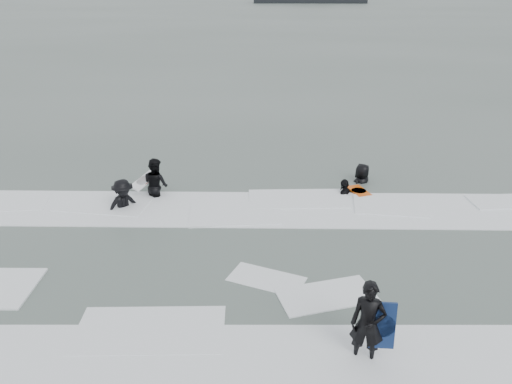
{
  "coord_description": "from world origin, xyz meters",
  "views": [
    {
      "loc": [
        0.24,
        -8.27,
        6.9
      ],
      "look_at": [
        0.0,
        5.0,
        1.1
      ],
      "focal_mm": 35.0,
      "sensor_mm": 36.0,
      "label": 1
    }
  ],
  "objects_px": {
    "surfer_centre": "(364,360)",
    "surfer_wading": "(157,196)",
    "surfer_breaker": "(125,210)",
    "surfer_right_far": "(362,183)",
    "surfer_right_near": "(344,195)"
  },
  "relations": [
    {
      "from": "surfer_centre",
      "to": "surfer_wading",
      "type": "bearing_deg",
      "value": 141.73
    },
    {
      "from": "surfer_breaker",
      "to": "surfer_right_far",
      "type": "height_order",
      "value": "surfer_breaker"
    },
    {
      "from": "surfer_wading",
      "to": "surfer_breaker",
      "type": "height_order",
      "value": "surfer_wading"
    },
    {
      "from": "surfer_centre",
      "to": "surfer_wading",
      "type": "height_order",
      "value": "surfer_wading"
    },
    {
      "from": "surfer_right_near",
      "to": "surfer_right_far",
      "type": "xyz_separation_m",
      "value": [
        0.78,
        1.08,
        0.0
      ]
    },
    {
      "from": "surfer_wading",
      "to": "surfer_right_near",
      "type": "height_order",
      "value": "surfer_wading"
    },
    {
      "from": "surfer_breaker",
      "to": "surfer_centre",
      "type": "bearing_deg",
      "value": -86.64
    },
    {
      "from": "surfer_right_near",
      "to": "surfer_centre",
      "type": "bearing_deg",
      "value": 25.87
    },
    {
      "from": "surfer_right_near",
      "to": "surfer_right_far",
      "type": "distance_m",
      "value": 1.34
    },
    {
      "from": "surfer_breaker",
      "to": "surfer_right_near",
      "type": "relative_size",
      "value": 1.09
    },
    {
      "from": "surfer_centre",
      "to": "surfer_right_far",
      "type": "height_order",
      "value": "surfer_right_far"
    },
    {
      "from": "surfer_right_near",
      "to": "surfer_right_far",
      "type": "bearing_deg",
      "value": 175.61
    },
    {
      "from": "surfer_breaker",
      "to": "surfer_right_far",
      "type": "bearing_deg",
      "value": -23.94
    },
    {
      "from": "surfer_breaker",
      "to": "surfer_right_near",
      "type": "distance_m",
      "value": 7.31
    },
    {
      "from": "surfer_centre",
      "to": "surfer_breaker",
      "type": "xyz_separation_m",
      "value": [
        -6.43,
        6.66,
        0.0
      ]
    }
  ]
}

